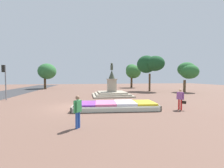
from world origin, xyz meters
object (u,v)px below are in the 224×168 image
at_px(flower_planter, 116,106).
at_px(pedestrian_near_planter, 78,109).
at_px(statue_monument, 112,91).
at_px(traffic_light_mid_block, 4,76).
at_px(pedestrian_with_handbag, 180,98).

distance_m(flower_planter, pedestrian_near_planter, 5.10).
bearing_deg(pedestrian_near_planter, statue_monument, 73.11).
bearing_deg(traffic_light_mid_block, pedestrian_with_handbag, -25.72).
distance_m(traffic_light_mid_block, pedestrian_with_handbag, 18.29).
relative_size(flower_planter, pedestrian_near_planter, 4.20).
bearing_deg(pedestrian_with_handbag, statue_monument, 111.53).
bearing_deg(traffic_light_mid_block, pedestrian_near_planter, -51.75).
bearing_deg(statue_monument, flower_planter, -97.46).
relative_size(statue_monument, traffic_light_mid_block, 1.33).
bearing_deg(statue_monument, traffic_light_mid_block, -171.39).
relative_size(pedestrian_with_handbag, pedestrian_near_planter, 1.00).
bearing_deg(statue_monument, pedestrian_near_planter, -106.89).
bearing_deg(pedestrian_near_planter, pedestrian_with_handbag, 21.45).
bearing_deg(pedestrian_near_planter, flower_planter, 56.72).
bearing_deg(pedestrian_with_handbag, traffic_light_mid_block, 154.28).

